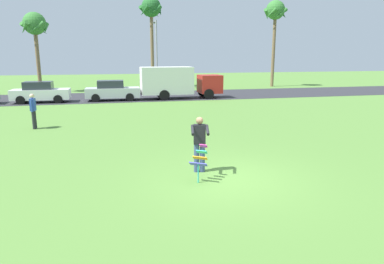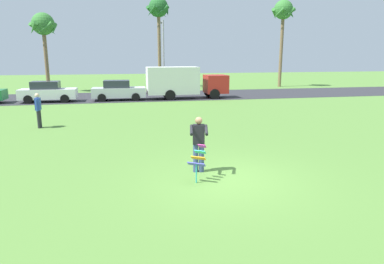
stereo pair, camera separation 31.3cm
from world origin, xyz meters
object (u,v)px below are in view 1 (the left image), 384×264
at_px(person_kite_flyer, 200,142).
at_px(parked_car_white, 40,92).
at_px(parked_truck_red_cab, 176,82).
at_px(person_walker_near, 33,110).
at_px(kite_held, 200,159).
at_px(palm_tree_left_near, 35,27).
at_px(palm_tree_right_near, 151,12).
at_px(streetlight_pole, 156,51).
at_px(parked_car_silver, 112,91).
at_px(palm_tree_centre_far, 275,14).

height_order(person_kite_flyer, parked_car_white, person_kite_flyer).
xyz_separation_m(parked_truck_red_cab, person_walker_near, (-9.10, -10.31, -0.48)).
xyz_separation_m(kite_held, palm_tree_left_near, (-9.03, 27.37, 5.52)).
distance_m(person_kite_flyer, palm_tree_left_near, 28.64).
relative_size(palm_tree_right_near, streetlight_pole, 1.38).
bearing_deg(parked_car_silver, kite_held, -83.38).
distance_m(palm_tree_right_near, streetlight_pole, 5.22).
xyz_separation_m(parked_car_silver, palm_tree_right_near, (4.59, 10.89, 7.39)).
xyz_separation_m(parked_truck_red_cab, streetlight_pole, (-0.58, 7.75, 2.59)).
distance_m(parked_car_silver, palm_tree_left_near, 11.91).
relative_size(parked_car_silver, person_walker_near, 2.45).
height_order(parked_truck_red_cab, person_walker_near, parked_truck_red_cab).
bearing_deg(palm_tree_right_near, parked_car_silver, -112.85).
bearing_deg(parked_car_silver, person_kite_flyer, -82.56).
height_order(parked_car_white, streetlight_pole, streetlight_pole).
bearing_deg(streetlight_pole, palm_tree_right_near, 90.94).
height_order(palm_tree_centre_far, person_walker_near, palm_tree_centre_far).
relative_size(parked_car_white, parked_truck_red_cab, 0.63).
bearing_deg(parked_car_white, kite_held, -68.46).
relative_size(parked_car_silver, parked_truck_red_cab, 0.63).
bearing_deg(palm_tree_centre_far, person_walker_near, -138.94).
xyz_separation_m(palm_tree_centre_far, streetlight_pole, (-13.59, -1.20, -4.04)).
bearing_deg(parked_car_white, palm_tree_right_near, 47.60).
bearing_deg(streetlight_pole, parked_truck_red_cab, -85.72).
height_order(palm_tree_left_near, person_walker_near, palm_tree_left_near).
relative_size(kite_held, palm_tree_right_near, 0.11).
distance_m(palm_tree_left_near, palm_tree_right_near, 11.87).
height_order(kite_held, parked_car_white, parked_car_white).
bearing_deg(parked_truck_red_cab, kite_held, -98.84).
distance_m(kite_held, palm_tree_centre_far, 33.23).
height_order(parked_car_white, parked_car_silver, same).
bearing_deg(streetlight_pole, person_kite_flyer, -94.86).
xyz_separation_m(parked_car_silver, palm_tree_centre_far, (18.23, 8.95, 7.26)).
distance_m(parked_car_white, streetlight_pole, 13.05).
bearing_deg(parked_car_silver, palm_tree_right_near, 67.15).
height_order(streetlight_pole, person_walker_near, streetlight_pole).
relative_size(person_kite_flyer, streetlight_pole, 0.25).
bearing_deg(palm_tree_right_near, palm_tree_centre_far, -8.09).
height_order(parked_car_white, palm_tree_left_near, palm_tree_left_near).
relative_size(streetlight_pole, person_walker_near, 4.05).
distance_m(parked_truck_red_cab, palm_tree_centre_far, 17.13).
xyz_separation_m(kite_held, person_walker_near, (-6.11, 8.91, 0.27)).
bearing_deg(kite_held, streetlight_pole, 84.90).
bearing_deg(palm_tree_left_near, parked_truck_red_cab, -34.15).
distance_m(palm_tree_centre_far, person_walker_near, 30.17).
relative_size(parked_truck_red_cab, palm_tree_centre_far, 0.70).
relative_size(palm_tree_left_near, person_walker_near, 4.35).
relative_size(parked_car_white, palm_tree_left_near, 0.56).
distance_m(kite_held, parked_car_white, 20.67).
xyz_separation_m(person_kite_flyer, palm_tree_centre_far, (15.82, 27.41, 7.08)).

